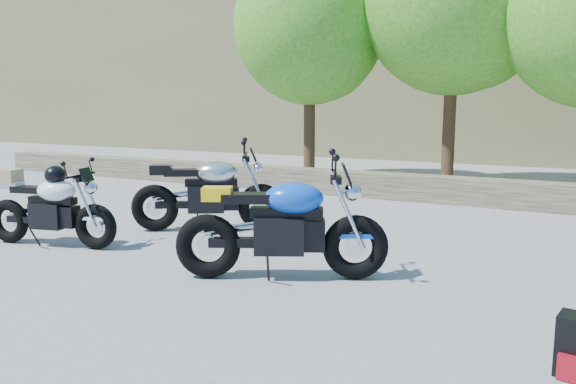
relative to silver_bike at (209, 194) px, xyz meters
The scene contains 7 objects.
ground 2.02m from the silver_bike, 46.18° to the right, with size 90.00×90.00×0.00m, color gray.
stone_wall 4.33m from the silver_bike, 71.85° to the left, with size 22.00×0.55×0.50m, color #43382D.
tree_decid_left 6.59m from the silver_bike, 100.37° to the left, with size 3.67×3.67×5.62m.
tree_decid_mid 7.40m from the silver_bike, 69.86° to the left, with size 4.08×4.08×6.24m.
silver_bike is the anchor object (origin of this frame).
white_bike 2.20m from the silver_bike, 126.84° to the right, with size 1.93×0.70×1.08m.
blue_bike 2.61m from the silver_bike, 36.58° to the right, with size 2.14×1.18×1.16m.
Camera 1 is at (3.56, -5.32, 1.87)m, focal length 35.00 mm.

